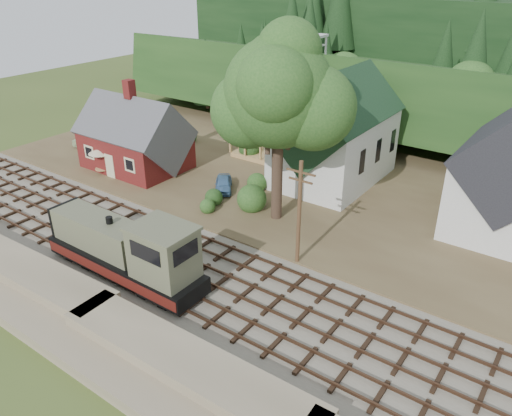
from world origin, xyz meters
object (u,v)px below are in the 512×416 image
Objects in this scene: car_blue at (223,184)px; locomotive at (128,251)px; car_green at (90,143)px; patio_set at (100,152)px.

locomotive is at bearing -112.54° from car_blue.
car_blue is at bearing -108.70° from car_green.
car_blue reaches higher than car_green.
locomotive reaches higher than car_green.
locomotive is 19.51m from patio_set.
locomotive is 4.73× the size of patio_set.
car_green is at bearing 147.74° from locomotive.
patio_set is at bearing -137.51° from car_green.
car_blue is at bearing 104.17° from locomotive.
patio_set is (-16.24, 10.79, 0.36)m from locomotive.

